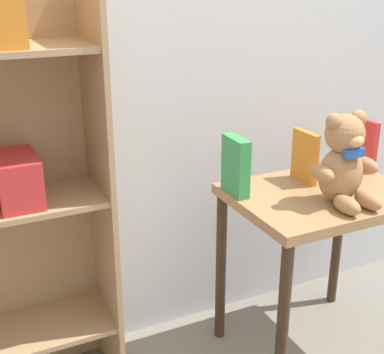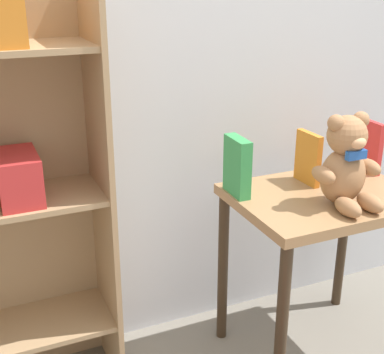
% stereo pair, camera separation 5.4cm
% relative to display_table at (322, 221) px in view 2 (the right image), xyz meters
% --- Properties ---
extents(wall_back, '(4.80, 0.06, 2.50)m').
position_rel_display_table_xyz_m(wall_back, '(-0.24, 0.41, 0.70)').
color(wall_back, silver).
rests_on(wall_back, ground_plane).
extents(display_table, '(0.63, 0.48, 0.66)m').
position_rel_display_table_xyz_m(display_table, '(0.00, 0.00, 0.00)').
color(display_table, '#9E754C').
rests_on(display_table, ground_plane).
extents(teddy_bear, '(0.24, 0.22, 0.31)m').
position_rel_display_table_xyz_m(teddy_bear, '(-0.00, -0.10, 0.25)').
color(teddy_bear, '#A8754C').
rests_on(teddy_bear, display_table).
extents(book_standing_green, '(0.05, 0.14, 0.20)m').
position_rel_display_table_xyz_m(book_standing_green, '(-0.29, 0.12, 0.21)').
color(book_standing_green, '#33934C').
rests_on(book_standing_green, display_table).
extents(book_standing_orange, '(0.03, 0.13, 0.19)m').
position_rel_display_table_xyz_m(book_standing_orange, '(0.00, 0.11, 0.20)').
color(book_standing_orange, orange).
rests_on(book_standing_orange, display_table).
extents(book_standing_red, '(0.02, 0.12, 0.20)m').
position_rel_display_table_xyz_m(book_standing_red, '(0.29, 0.12, 0.21)').
color(book_standing_red, red).
rests_on(book_standing_red, display_table).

